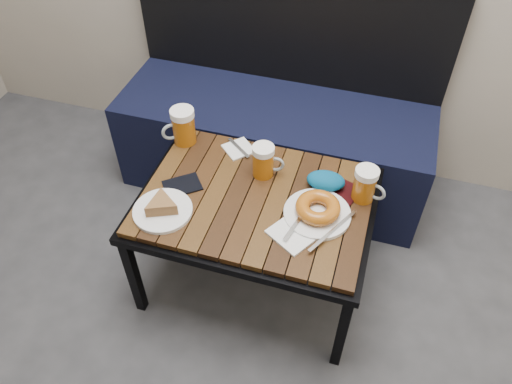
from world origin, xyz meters
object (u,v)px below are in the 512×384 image
(cafe_table, at_px, (256,206))
(knit_pouch, at_px, (326,181))
(beer_mug_right, at_px, (365,185))
(plate_bagel, at_px, (318,210))
(passport_burgundy, at_px, (345,193))
(bench, at_px, (275,134))
(passport_navy, at_px, (182,185))
(beer_mug_left, at_px, (183,126))
(plate_pie, at_px, (162,208))
(beer_mug_centre, at_px, (264,161))

(cafe_table, distance_m, knit_pouch, 0.27)
(beer_mug_right, distance_m, knit_pouch, 0.14)
(plate_bagel, xyz_separation_m, passport_burgundy, (0.08, 0.13, -0.02))
(bench, distance_m, plate_bagel, 0.73)
(passport_navy, xyz_separation_m, passport_burgundy, (0.57, 0.13, -0.00))
(knit_pouch, bearing_deg, cafe_table, -150.71)
(plate_bagel, distance_m, knit_pouch, 0.15)
(bench, distance_m, beer_mug_left, 0.55)
(bench, bearing_deg, beer_mug_left, -125.23)
(plate_bagel, bearing_deg, plate_pie, -164.73)
(bench, relative_size, plate_pie, 6.79)
(plate_pie, bearing_deg, passport_burgundy, 24.66)
(bench, relative_size, plate_bagel, 4.80)
(beer_mug_left, relative_size, beer_mug_centre, 1.15)
(beer_mug_centre, relative_size, knit_pouch, 0.94)
(cafe_table, relative_size, beer_mug_left, 5.62)
(beer_mug_right, xyz_separation_m, passport_navy, (-0.64, -0.13, -0.06))
(beer_mug_centre, xyz_separation_m, passport_navy, (-0.27, -0.15, -0.06))
(plate_bagel, bearing_deg, beer_mug_right, 43.15)
(bench, bearing_deg, knit_pouch, -56.58)
(cafe_table, bearing_deg, plate_bagel, -5.09)
(plate_pie, distance_m, passport_navy, 0.14)
(bench, height_order, cafe_table, bench)
(beer_mug_left, xyz_separation_m, beer_mug_centre, (0.35, -0.09, -0.01))
(plate_pie, distance_m, knit_pouch, 0.59)
(beer_mug_centre, bearing_deg, knit_pouch, -10.23)
(beer_mug_left, relative_size, beer_mug_right, 1.12)
(passport_navy, distance_m, knit_pouch, 0.52)
(cafe_table, height_order, plate_pie, plate_pie)
(plate_pie, height_order, passport_navy, plate_pie)
(passport_navy, height_order, passport_burgundy, same)
(bench, xyz_separation_m, beer_mug_right, (0.45, -0.49, 0.27))
(beer_mug_right, xyz_separation_m, knit_pouch, (-0.14, 0.02, -0.04))
(passport_burgundy, bearing_deg, bench, 147.77)
(beer_mug_left, height_order, beer_mug_right, beer_mug_left)
(beer_mug_right, height_order, plate_bagel, beer_mug_right)
(plate_bagel, bearing_deg, passport_burgundy, 59.89)
(plate_bagel, relative_size, passport_burgundy, 2.45)
(bench, xyz_separation_m, knit_pouch, (0.31, -0.48, 0.23))
(beer_mug_right, height_order, passport_navy, beer_mug_right)
(beer_mug_right, xyz_separation_m, passport_burgundy, (-0.06, 0.00, -0.06))
(plate_pie, height_order, knit_pouch, knit_pouch)
(plate_pie, xyz_separation_m, passport_navy, (0.01, 0.14, -0.02))
(plate_bagel, height_order, passport_navy, plate_bagel)
(beer_mug_right, xyz_separation_m, plate_bagel, (-0.14, -0.13, -0.04))
(beer_mug_centre, height_order, beer_mug_right, beer_mug_right)
(beer_mug_right, relative_size, passport_burgundy, 1.11)
(bench, bearing_deg, plate_bagel, -63.12)
(beer_mug_left, xyz_separation_m, plate_bagel, (0.59, -0.23, -0.05))
(beer_mug_left, xyz_separation_m, beer_mug_right, (0.73, -0.11, -0.01))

